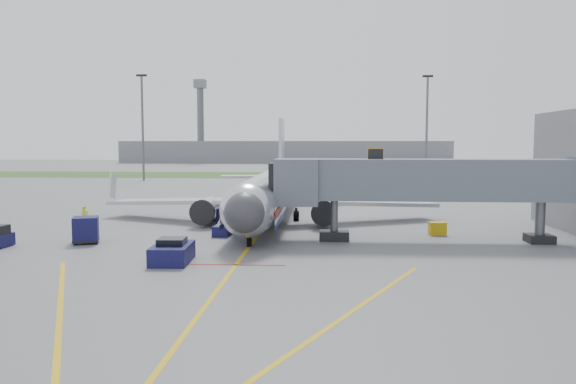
# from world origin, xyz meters

# --- Properties ---
(ground) EXTENTS (400.00, 400.00, 0.00)m
(ground) POSITION_xyz_m (0.00, 0.00, 0.00)
(ground) COLOR #565659
(ground) RESTS_ON ground
(grass_strip) EXTENTS (300.00, 25.00, 0.01)m
(grass_strip) POSITION_xyz_m (0.00, 90.00, 0.01)
(grass_strip) COLOR #2D4C1E
(grass_strip) RESTS_ON ground
(apron_markings) EXTENTS (21.52, 50.00, 0.01)m
(apron_markings) POSITION_xyz_m (0.00, -7.40, 0.00)
(apron_markings) COLOR gold
(apron_markings) RESTS_ON ground
(airliner) EXTENTS (32.10, 35.67, 10.25)m
(airliner) POSITION_xyz_m (0.00, 15.25, 2.65)
(airliner) COLOR silver
(airliner) RESTS_ON ground
(jet_bridge) EXTENTS (25.30, 4.00, 6.90)m
(jet_bridge) POSITION_xyz_m (12.86, 5.00, 4.47)
(jet_bridge) COLOR slate
(jet_bridge) RESTS_ON ground
(light_mast_left) EXTENTS (2.00, 0.44, 20.40)m
(light_mast_left) POSITION_xyz_m (-30.00, 70.00, 10.78)
(light_mast_left) COLOR #595B60
(light_mast_left) RESTS_ON ground
(light_mast_right) EXTENTS (2.00, 0.44, 20.40)m
(light_mast_right) POSITION_xyz_m (25.00, 75.00, 10.78)
(light_mast_right) COLOR #595B60
(light_mast_right) RESTS_ON ground
(distant_terminal) EXTENTS (120.00, 14.00, 8.00)m
(distant_terminal) POSITION_xyz_m (-10.00, 170.00, 4.00)
(distant_terminal) COLOR slate
(distant_terminal) RESTS_ON ground
(control_tower) EXTENTS (4.00, 4.00, 30.00)m
(control_tower) POSITION_xyz_m (-40.00, 165.00, 17.33)
(control_tower) COLOR #595B60
(control_tower) RESTS_ON ground
(pushback_tug) EXTENTS (2.38, 3.71, 1.50)m
(pushback_tug) POSITION_xyz_m (-4.00, -3.50, 0.63)
(pushback_tug) COLOR #0B0D34
(pushback_tug) RESTS_ON ground
(baggage_cart_a) EXTENTS (2.12, 2.12, 1.75)m
(baggage_cart_a) POSITION_xyz_m (-5.24, 15.21, 0.89)
(baggage_cart_a) COLOR #0B0D34
(baggage_cart_a) RESTS_ON ground
(baggage_cart_b) EXTENTS (1.89, 1.89, 1.59)m
(baggage_cart_b) POSITION_xyz_m (-3.22, 11.38, 0.81)
(baggage_cart_b) COLOR #0B0D34
(baggage_cart_b) RESTS_ON ground
(baggage_cart_c) EXTENTS (2.28, 2.28, 1.93)m
(baggage_cart_c) POSITION_xyz_m (-12.06, 2.53, 0.98)
(baggage_cart_c) COLOR #0B0D34
(baggage_cart_c) RESTS_ON ground
(belt_loader) EXTENTS (1.45, 3.98, 1.92)m
(belt_loader) POSITION_xyz_m (-2.70, 7.18, 0.48)
(belt_loader) COLOR #0B0D34
(belt_loader) RESTS_ON ground
(ground_power_cart) EXTENTS (1.36, 0.98, 1.03)m
(ground_power_cart) POSITION_xyz_m (14.22, 8.00, 0.51)
(ground_power_cart) COLOR gold
(ground_power_cart) RESTS_ON ground
(ramp_worker) EXTENTS (0.78, 0.78, 1.83)m
(ramp_worker) POSITION_xyz_m (-15.54, 10.26, 0.91)
(ramp_worker) COLOR #B8D318
(ramp_worker) RESTS_ON ground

